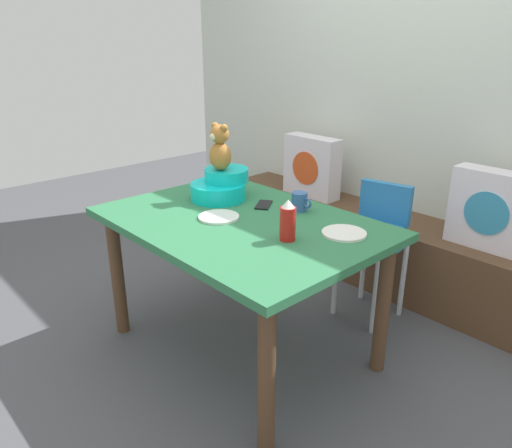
{
  "coord_description": "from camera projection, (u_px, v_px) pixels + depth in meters",
  "views": [
    {
      "loc": [
        1.67,
        -1.44,
        1.57
      ],
      "look_at": [
        0.0,
        0.1,
        0.69
      ],
      "focal_mm": 34.14,
      "sensor_mm": 36.0,
      "label": 1
    }
  ],
  "objects": [
    {
      "name": "pillow_floral_left",
      "position": [
        312.0,
        167.0,
        3.55
      ],
      "size": [
        0.44,
        0.15,
        0.44
      ],
      "color": "silver",
      "rests_on": "window_bench"
    },
    {
      "name": "cell_phone",
      "position": [
        264.0,
        205.0,
        2.55
      ],
      "size": [
        0.14,
        0.16,
        0.01
      ],
      "primitive_type": "cube",
      "rotation": [
        0.0,
        0.0,
        0.61
      ],
      "color": "black",
      "rests_on": "dining_table"
    },
    {
      "name": "infant_seat_teal",
      "position": [
        221.0,
        186.0,
        2.64
      ],
      "size": [
        0.3,
        0.33,
        0.16
      ],
      "color": "#0DC9C7",
      "rests_on": "dining_table"
    },
    {
      "name": "pillow_floral_right",
      "position": [
        492.0,
        210.0,
        2.66
      ],
      "size": [
        0.44,
        0.15,
        0.44
      ],
      "color": "silver",
      "rests_on": "window_bench"
    },
    {
      "name": "ketchup_bottle",
      "position": [
        288.0,
        221.0,
        2.09
      ],
      "size": [
        0.07,
        0.07,
        0.18
      ],
      "color": "red",
      "rests_on": "dining_table"
    },
    {
      "name": "dinner_plate_far",
      "position": [
        344.0,
        233.0,
        2.18
      ],
      "size": [
        0.2,
        0.2,
        0.01
      ],
      "primitive_type": "cylinder",
      "color": "white",
      "rests_on": "dining_table"
    },
    {
      "name": "dining_table",
      "position": [
        241.0,
        238.0,
        2.39
      ],
      "size": [
        1.36,
        0.96,
        0.74
      ],
      "color": "#2D7247",
      "rests_on": "ground_plane"
    },
    {
      "name": "teddy_bear",
      "position": [
        220.0,
        148.0,
        2.57
      ],
      "size": [
        0.13,
        0.12,
        0.25
      ],
      "color": "#AE7031",
      "rests_on": "infant_seat_teal"
    },
    {
      "name": "back_wall",
      "position": [
        417.0,
        82.0,
        3.1
      ],
      "size": [
        4.4,
        0.1,
        2.6
      ],
      "primitive_type": "cube",
      "color": "silver",
      "rests_on": "ground_plane"
    },
    {
      "name": "dinner_plate_near",
      "position": [
        219.0,
        217.0,
        2.37
      ],
      "size": [
        0.2,
        0.2,
        0.01
      ],
      "primitive_type": "cylinder",
      "color": "white",
      "rests_on": "dining_table"
    },
    {
      "name": "highchair",
      "position": [
        374.0,
        233.0,
        2.77
      ],
      "size": [
        0.38,
        0.49,
        0.79
      ],
      "color": "#2672B2",
      "rests_on": "ground_plane"
    },
    {
      "name": "ground_plane",
      "position": [
        242.0,
        348.0,
        2.63
      ],
      "size": [
        8.0,
        8.0,
        0.0
      ],
      "primitive_type": "plane",
      "color": "#4C4C51"
    },
    {
      "name": "coffee_mug",
      "position": [
        300.0,
        202.0,
        2.46
      ],
      "size": [
        0.12,
        0.08,
        0.09
      ],
      "color": "#335999",
      "rests_on": "dining_table"
    },
    {
      "name": "window_bench",
      "position": [
        377.0,
        246.0,
        3.32
      ],
      "size": [
        2.6,
        0.44,
        0.46
      ],
      "primitive_type": "cube",
      "color": "brown",
      "rests_on": "ground_plane"
    }
  ]
}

